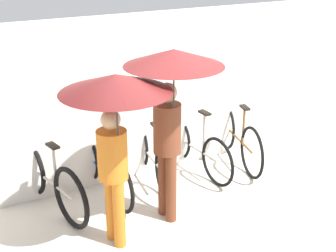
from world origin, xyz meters
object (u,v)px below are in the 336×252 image
(parked_bicycle_3, at_px, (196,147))
(parked_bicycle_0, at_px, (49,180))
(parked_bicycle_2, at_px, (151,156))
(pedestrian_leading, at_px, (115,110))
(parked_bicycle_1, at_px, (103,168))
(parked_bicycle_4, at_px, (238,137))
(pedestrian_center, at_px, (172,87))

(parked_bicycle_3, bearing_deg, parked_bicycle_0, 87.48)
(parked_bicycle_0, bearing_deg, parked_bicycle_3, -101.59)
(parked_bicycle_2, relative_size, parked_bicycle_3, 1.04)
(pedestrian_leading, bearing_deg, parked_bicycle_0, -74.02)
(parked_bicycle_1, relative_size, parked_bicycle_4, 0.98)
(parked_bicycle_1, relative_size, pedestrian_leading, 0.86)
(parked_bicycle_4, distance_m, pedestrian_center, 2.30)
(parked_bicycle_2, xyz_separation_m, pedestrian_center, (-0.23, -0.99, 1.30))
(parked_bicycle_0, xyz_separation_m, pedestrian_leading, (0.46, -1.13, 1.21))
(parked_bicycle_2, relative_size, pedestrian_leading, 0.90)
(parked_bicycle_3, distance_m, parked_bicycle_4, 0.71)
(parked_bicycle_2, relative_size, parked_bicycle_4, 1.02)
(parked_bicycle_2, height_order, pedestrian_leading, pedestrian_leading)
(parked_bicycle_2, bearing_deg, parked_bicycle_0, 99.48)
(parked_bicycle_4, distance_m, pedestrian_leading, 2.90)
(parked_bicycle_3, xyz_separation_m, pedestrian_leading, (-1.68, -1.15, 1.23))
(parked_bicycle_1, height_order, pedestrian_leading, pedestrian_leading)
(parked_bicycle_3, bearing_deg, parked_bicycle_1, 86.34)
(parked_bicycle_0, relative_size, parked_bicycle_3, 1.04)
(parked_bicycle_0, distance_m, parked_bicycle_4, 2.85)
(parked_bicycle_1, bearing_deg, parked_bicycle_4, -94.70)
(parked_bicycle_2, bearing_deg, pedestrian_center, 174.71)
(parked_bicycle_2, height_order, parked_bicycle_3, parked_bicycle_2)
(parked_bicycle_1, height_order, parked_bicycle_4, parked_bicycle_1)
(pedestrian_leading, height_order, pedestrian_center, pedestrian_center)
(parked_bicycle_0, relative_size, parked_bicycle_1, 1.04)
(parked_bicycle_1, distance_m, parked_bicycle_3, 1.42)
(parked_bicycle_2, height_order, parked_bicycle_4, parked_bicycle_2)
(parked_bicycle_0, bearing_deg, parked_bicycle_4, -102.44)
(parked_bicycle_0, distance_m, parked_bicycle_3, 2.13)
(parked_bicycle_0, xyz_separation_m, parked_bicycle_3, (2.13, 0.02, -0.02))
(parked_bicycle_0, height_order, parked_bicycle_4, parked_bicycle_4)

